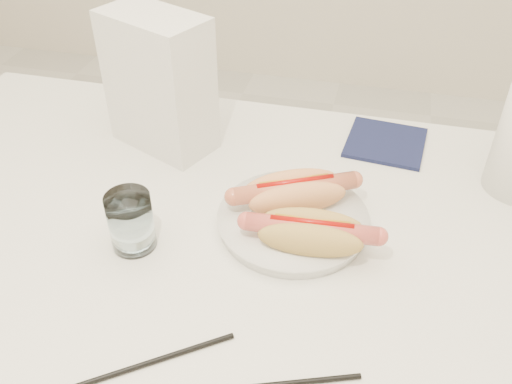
% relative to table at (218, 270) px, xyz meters
% --- Properties ---
extents(table, '(1.20, 0.80, 0.75)m').
position_rel_table_xyz_m(table, '(0.00, 0.00, 0.00)').
color(table, silver).
rests_on(table, ground).
extents(plate, '(0.27, 0.27, 0.02)m').
position_rel_table_xyz_m(plate, '(0.10, 0.06, 0.07)').
color(plate, white).
rests_on(plate, table).
extents(hotdog_left, '(0.17, 0.13, 0.05)m').
position_rel_table_xyz_m(hotdog_left, '(0.10, 0.09, 0.10)').
color(hotdog_left, '#EE9D5F').
rests_on(hotdog_left, plate).
extents(hotdog_right, '(0.18, 0.08, 0.05)m').
position_rel_table_xyz_m(hotdog_right, '(0.13, 0.01, 0.10)').
color(hotdog_right, tan).
rests_on(hotdog_right, plate).
extents(water_glass, '(0.06, 0.06, 0.09)m').
position_rel_table_xyz_m(water_glass, '(-0.11, -0.03, 0.10)').
color(water_glass, white).
rests_on(water_glass, table).
extents(chopstick_near, '(0.17, 0.13, 0.01)m').
position_rel_table_xyz_m(chopstick_near, '(-0.02, -0.21, 0.06)').
color(chopstick_near, black).
rests_on(chopstick_near, table).
extents(napkin_box, '(0.20, 0.16, 0.23)m').
position_rel_table_xyz_m(napkin_box, '(-0.16, 0.22, 0.18)').
color(napkin_box, silver).
rests_on(napkin_box, table).
extents(navy_napkin, '(0.14, 0.14, 0.01)m').
position_rel_table_xyz_m(navy_napkin, '(0.22, 0.31, 0.06)').
color(navy_napkin, '#111637').
rests_on(navy_napkin, table).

